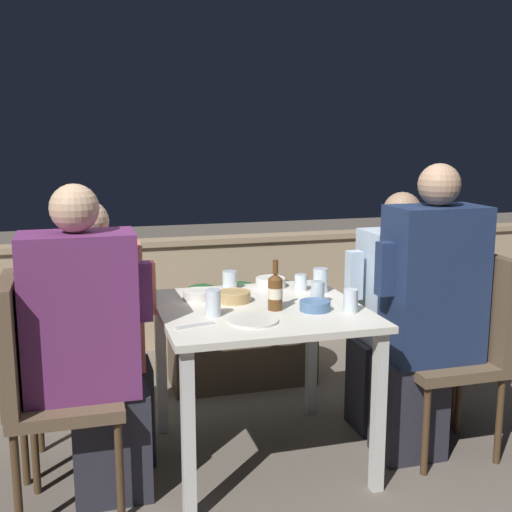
{
  "coord_description": "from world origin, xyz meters",
  "views": [
    {
      "loc": [
        -0.78,
        -2.68,
        1.5
      ],
      "look_at": [
        0.0,
        0.07,
        0.96
      ],
      "focal_mm": 45.0,
      "sensor_mm": 36.0,
      "label": 1
    }
  ],
  "objects_px": {
    "chair_left_far": "(52,349)",
    "chair_right_near": "(464,335)",
    "person_navy_jumper": "(427,313)",
    "person_blue_shirt": "(392,311)",
    "chair_left_near": "(38,373)",
    "chair_right_far": "(428,317)",
    "beer_bottle": "(275,291)",
    "potted_plant": "(410,312)",
    "person_purple_stripe": "(90,347)",
    "person_coral_top": "(100,336)"
  },
  "relations": [
    {
      "from": "chair_right_near",
      "to": "person_blue_shirt",
      "type": "relative_size",
      "value": 0.78
    },
    {
      "from": "beer_bottle",
      "to": "person_blue_shirt",
      "type": "bearing_deg",
      "value": 18.2
    },
    {
      "from": "chair_right_far",
      "to": "beer_bottle",
      "type": "distance_m",
      "value": 0.97
    },
    {
      "from": "person_coral_top",
      "to": "person_navy_jumper",
      "type": "xyz_separation_m",
      "value": [
        1.46,
        -0.31,
        0.08
      ]
    },
    {
      "from": "chair_right_far",
      "to": "person_purple_stripe",
      "type": "bearing_deg",
      "value": -170.17
    },
    {
      "from": "person_navy_jumper",
      "to": "potted_plant",
      "type": "xyz_separation_m",
      "value": [
        0.35,
        0.77,
        -0.23
      ]
    },
    {
      "from": "chair_right_near",
      "to": "person_coral_top",
      "type": "bearing_deg",
      "value": 169.32
    },
    {
      "from": "chair_left_near",
      "to": "person_blue_shirt",
      "type": "bearing_deg",
      "value": 9.85
    },
    {
      "from": "person_coral_top",
      "to": "person_navy_jumper",
      "type": "relative_size",
      "value": 0.89
    },
    {
      "from": "person_navy_jumper",
      "to": "person_blue_shirt",
      "type": "height_order",
      "value": "person_navy_jumper"
    },
    {
      "from": "beer_bottle",
      "to": "person_navy_jumper",
      "type": "bearing_deg",
      "value": -7.06
    },
    {
      "from": "person_coral_top",
      "to": "person_blue_shirt",
      "type": "relative_size",
      "value": 1.0
    },
    {
      "from": "potted_plant",
      "to": "chair_right_near",
      "type": "bearing_deg",
      "value": -100.77
    },
    {
      "from": "person_purple_stripe",
      "to": "potted_plant",
      "type": "bearing_deg",
      "value": 21.93
    },
    {
      "from": "chair_right_near",
      "to": "person_purple_stripe",
      "type": "bearing_deg",
      "value": 179.31
    },
    {
      "from": "person_coral_top",
      "to": "person_navy_jumper",
      "type": "distance_m",
      "value": 1.49
    },
    {
      "from": "chair_left_near",
      "to": "chair_right_far",
      "type": "relative_size",
      "value": 1.0
    },
    {
      "from": "person_navy_jumper",
      "to": "person_blue_shirt",
      "type": "relative_size",
      "value": 1.13
    },
    {
      "from": "chair_left_far",
      "to": "person_navy_jumper",
      "type": "relative_size",
      "value": 0.7
    },
    {
      "from": "person_purple_stripe",
      "to": "person_blue_shirt",
      "type": "distance_m",
      "value": 1.53
    },
    {
      "from": "chair_right_near",
      "to": "beer_bottle",
      "type": "distance_m",
      "value": 0.95
    },
    {
      "from": "person_purple_stripe",
      "to": "person_coral_top",
      "type": "relative_size",
      "value": 1.07
    },
    {
      "from": "potted_plant",
      "to": "person_blue_shirt",
      "type": "bearing_deg",
      "value": -128.47
    },
    {
      "from": "person_purple_stripe",
      "to": "potted_plant",
      "type": "height_order",
      "value": "person_purple_stripe"
    },
    {
      "from": "person_purple_stripe",
      "to": "beer_bottle",
      "type": "xyz_separation_m",
      "value": [
        0.8,
        0.07,
        0.16
      ]
    },
    {
      "from": "person_navy_jumper",
      "to": "chair_left_far",
      "type": "bearing_deg",
      "value": 169.35
    },
    {
      "from": "chair_right_far",
      "to": "person_navy_jumper",
      "type": "bearing_deg",
      "value": -122.08
    },
    {
      "from": "person_purple_stripe",
      "to": "chair_right_near",
      "type": "xyz_separation_m",
      "value": [
        1.71,
        -0.02,
        -0.09
      ]
    },
    {
      "from": "chair_right_near",
      "to": "potted_plant",
      "type": "relative_size",
      "value": 1.28
    },
    {
      "from": "beer_bottle",
      "to": "chair_left_near",
      "type": "bearing_deg",
      "value": -176.21
    },
    {
      "from": "person_coral_top",
      "to": "chair_right_far",
      "type": "bearing_deg",
      "value": 0.12
    },
    {
      "from": "person_blue_shirt",
      "to": "beer_bottle",
      "type": "bearing_deg",
      "value": -161.8
    },
    {
      "from": "chair_left_far",
      "to": "person_blue_shirt",
      "type": "relative_size",
      "value": 0.78
    },
    {
      "from": "chair_left_far",
      "to": "beer_bottle",
      "type": "height_order",
      "value": "beer_bottle"
    },
    {
      "from": "person_blue_shirt",
      "to": "person_purple_stripe",
      "type": "bearing_deg",
      "value": -168.84
    },
    {
      "from": "chair_right_near",
      "to": "person_navy_jumper",
      "type": "relative_size",
      "value": 0.7
    },
    {
      "from": "chair_right_near",
      "to": "chair_right_far",
      "type": "relative_size",
      "value": 1.0
    },
    {
      "from": "chair_right_far",
      "to": "chair_left_far",
      "type": "bearing_deg",
      "value": -179.9
    },
    {
      "from": "person_navy_jumper",
      "to": "chair_right_far",
      "type": "height_order",
      "value": "person_navy_jumper"
    },
    {
      "from": "chair_left_far",
      "to": "person_purple_stripe",
      "type": "bearing_deg",
      "value": -61.82
    },
    {
      "from": "chair_right_near",
      "to": "beer_bottle",
      "type": "bearing_deg",
      "value": 174.51
    },
    {
      "from": "chair_left_far",
      "to": "chair_right_near",
      "type": "relative_size",
      "value": 1.0
    },
    {
      "from": "chair_left_near",
      "to": "person_blue_shirt",
      "type": "xyz_separation_m",
      "value": [
        1.7,
        0.3,
        0.05
      ]
    },
    {
      "from": "person_coral_top",
      "to": "chair_right_near",
      "type": "relative_size",
      "value": 1.28
    },
    {
      "from": "chair_left_near",
      "to": "potted_plant",
      "type": "bearing_deg",
      "value": 19.93
    },
    {
      "from": "chair_left_far",
      "to": "chair_right_far",
      "type": "distance_m",
      "value": 1.86
    },
    {
      "from": "person_blue_shirt",
      "to": "beer_bottle",
      "type": "distance_m",
      "value": 0.76
    },
    {
      "from": "potted_plant",
      "to": "person_coral_top",
      "type": "bearing_deg",
      "value": -165.85
    },
    {
      "from": "person_purple_stripe",
      "to": "person_coral_top",
      "type": "distance_m",
      "value": 0.3
    },
    {
      "from": "chair_left_near",
      "to": "person_navy_jumper",
      "type": "xyz_separation_m",
      "value": [
        1.71,
        -0.02,
        0.12
      ]
    }
  ]
}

